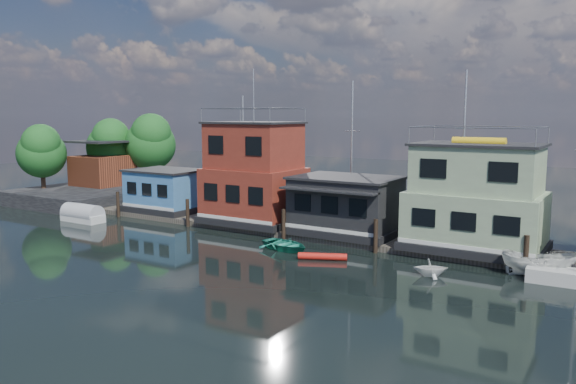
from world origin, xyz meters
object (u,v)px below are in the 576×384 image
Objects in this scene: houseboat_blue at (166,190)px; dinghy_white at (430,267)px; tarp_runabout at (83,215)px; dinghy_teal at (285,244)px; motorboat at (540,263)px; houseboat_red at (254,175)px; houseboat_green at (476,200)px; houseboat_dark at (346,205)px; red_kayak at (322,256)px.

houseboat_blue is 3.36× the size of dinghy_white.
dinghy_teal is (19.48, 0.65, -0.22)m from tarp_runabout.
dinghy_white is (-5.08, -3.04, -0.26)m from motorboat.
houseboat_red reaches higher than houseboat_green.
houseboat_red reaches higher than dinghy_teal.
tarp_runabout is (-21.28, -5.87, -1.82)m from houseboat_dark.
tarp_runabout is at bearing 105.12° from dinghy_teal.
houseboat_red is at bearing 69.30° from motorboat.
houseboat_green is 2.82× the size of red_kayak.
dinghy_teal is at bearing 139.69° from red_kayak.
houseboat_red is 8.93m from dinghy_teal.
houseboat_blue reaches higher than motorboat.
houseboat_dark is 1.88× the size of motorboat.
dinghy_white is at bearing -81.64° from dinghy_teal.
houseboat_blue is 7.18m from tarp_runabout.
tarp_runabout reaches higher than red_kayak.
houseboat_green reaches higher than houseboat_blue.
houseboat_blue is 1.78× the size of dinghy_teal.
tarp_runabout is at bearing 61.02° from dinghy_white.
dinghy_teal is at bearing 56.56° from dinghy_white.
houseboat_dark is 2.06× the size of dinghy_teal.
houseboat_dark is 5.88m from dinghy_teal.
dinghy_teal is (-1.80, -5.22, -2.04)m from houseboat_dark.
motorboat is at bearing -87.74° from dinghy_white.
houseboat_red is at bearing -180.00° from houseboat_green.
houseboat_red reaches higher than red_kayak.
houseboat_red is 21.73m from motorboat.
houseboat_blue reaches higher than red_kayak.
houseboat_red is 3.30× the size of dinghy_teal.
red_kayak is at bearing -76.48° from houseboat_dark.
tarp_runabout reaches higher than dinghy_white.
houseboat_red is 1.41× the size of houseboat_green.
red_kayak is 6.70m from dinghy_white.
dinghy_teal is (15.70, -5.23, -1.83)m from houseboat_blue.
houseboat_dark is 9.07m from houseboat_green.
red_kayak is at bearing 62.22° from dinghy_white.
houseboat_blue is at bearing 179.94° from houseboat_dark.
motorboat is (30.75, -3.04, -1.45)m from houseboat_blue.
houseboat_blue reaches higher than dinghy_teal.
tarp_runabout is (-30.28, -5.89, -2.96)m from houseboat_green.
houseboat_dark reaches higher than red_kayak.
dinghy_white is (25.67, -6.08, -1.70)m from houseboat_blue.
houseboat_red is 8.18m from houseboat_dark.
motorboat reaches higher than dinghy_white.
houseboat_blue reaches higher than tarp_runabout.
houseboat_dark is at bearing 24.83° from dinghy_white.
houseboat_green is at bearing 15.09° from red_kayak.
tarp_runabout is at bearing -122.69° from houseboat_blue.
houseboat_dark is at bearing -0.14° from houseboat_red.
motorboat is (13.25, -3.02, -1.66)m from houseboat_dark.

